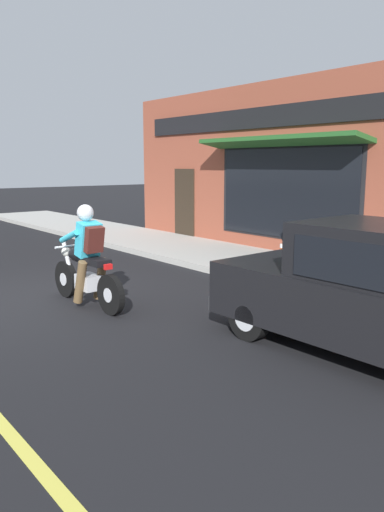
# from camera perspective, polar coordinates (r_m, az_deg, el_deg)

# --- Properties ---
(ground_plane) EXTENTS (80.00, 80.00, 0.00)m
(ground_plane) POSITION_cam_1_polar(r_m,az_deg,el_deg) (8.81, -17.63, -4.74)
(ground_plane) COLOR black
(sidewalk_curb) EXTENTS (2.60, 22.00, 0.14)m
(sidewalk_curb) POSITION_cam_1_polar(r_m,az_deg,el_deg) (13.69, -3.14, 1.34)
(sidewalk_curb) COLOR #ADAAA3
(sidewalk_curb) RESTS_ON ground
(storefront_building) EXTENTS (1.25, 9.62, 4.20)m
(storefront_building) POSITION_cam_1_polar(r_m,az_deg,el_deg) (13.06, 7.41, 9.81)
(storefront_building) COLOR brown
(storefront_building) RESTS_ON ground
(motorcycle_with_rider) EXTENTS (0.56, 2.02, 1.62)m
(motorcycle_with_rider) POSITION_cam_1_polar(r_m,az_deg,el_deg) (8.06, -11.92, -0.90)
(motorcycle_with_rider) COLOR black
(motorcycle_with_rider) RESTS_ON ground
(car_hatchback) EXTENTS (1.72, 3.81, 1.57)m
(car_hatchback) POSITION_cam_1_polar(r_m,az_deg,el_deg) (6.20, 19.88, -3.88)
(car_hatchback) COLOR black
(car_hatchback) RESTS_ON ground
(traffic_cone) EXTENTS (0.36, 0.36, 0.60)m
(traffic_cone) POSITION_cam_1_polar(r_m,az_deg,el_deg) (11.06, 10.51, 0.90)
(traffic_cone) COLOR black
(traffic_cone) RESTS_ON sidewalk_curb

